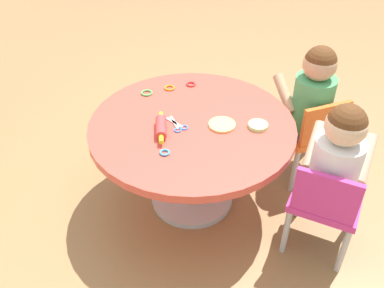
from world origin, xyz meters
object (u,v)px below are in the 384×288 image
(seated_child_left, at_px, (338,157))
(craft_scissors, at_px, (178,126))
(craft_table, at_px, (192,141))
(seated_child_right, at_px, (313,92))
(rolling_pin, at_px, (161,127))
(child_chair_left, at_px, (325,201))
(child_chair_right, at_px, (310,132))

(seated_child_left, bearing_deg, craft_scissors, 68.46)
(craft_table, height_order, seated_child_right, seated_child_right)
(seated_child_left, distance_m, rolling_pin, 0.79)
(child_chair_left, distance_m, child_chair_right, 0.53)
(rolling_pin, bearing_deg, child_chair_left, -109.67)
(child_chair_left, height_order, rolling_pin, rolling_pin)
(seated_child_left, relative_size, seated_child_right, 1.00)
(craft_table, relative_size, seated_child_left, 1.94)
(seated_child_left, xyz_separation_m, rolling_pin, (0.23, 0.75, 0.00))
(child_chair_left, relative_size, craft_scissors, 3.82)
(child_chair_right, bearing_deg, seated_child_right, 19.61)
(seated_child_left, bearing_deg, seated_child_right, -2.88)
(craft_table, xyz_separation_m, child_chair_left, (-0.33, -0.59, -0.10))
(seated_child_right, bearing_deg, seated_child_left, 177.12)
(child_chair_right, bearing_deg, seated_child_left, 175.34)
(seated_child_right, distance_m, craft_scissors, 0.75)
(rolling_pin, bearing_deg, craft_table, -64.95)
(child_chair_left, xyz_separation_m, rolling_pin, (0.26, 0.73, 0.23))
(child_chair_left, xyz_separation_m, seated_child_left, (0.04, -0.02, 0.23))
(child_chair_right, bearing_deg, rolling_pin, 108.26)
(craft_table, distance_m, child_chair_right, 0.68)
(child_chair_left, relative_size, seated_child_left, 1.05)
(craft_scissors, bearing_deg, seated_child_left, -111.54)
(seated_child_left, height_order, craft_scissors, seated_child_left)
(craft_table, height_order, seated_child_left, seated_child_left)
(child_chair_left, height_order, seated_child_left, seated_child_left)
(rolling_pin, relative_size, craft_scissors, 1.64)
(child_chair_right, height_order, seated_child_right, seated_child_right)
(craft_scissors, bearing_deg, rolling_pin, 117.01)
(child_chair_right, distance_m, rolling_pin, 0.86)
(child_chair_right, distance_m, craft_scissors, 0.78)
(child_chair_left, bearing_deg, craft_table, 60.81)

